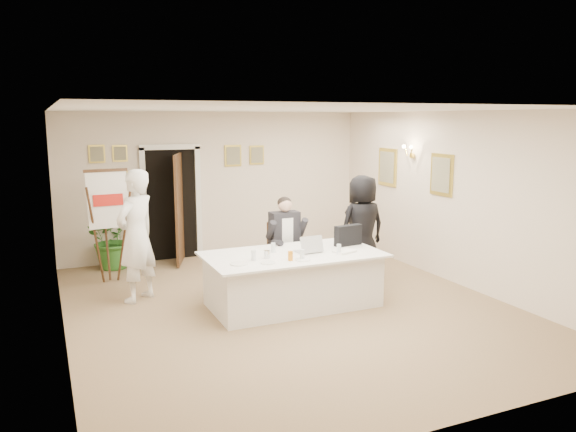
# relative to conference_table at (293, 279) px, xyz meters

# --- Properties ---
(floor) EXTENTS (7.00, 7.00, 0.00)m
(floor) POSITION_rel_conference_table_xyz_m (-0.09, -0.02, -0.39)
(floor) COLOR olive
(floor) RESTS_ON ground
(ceiling) EXTENTS (6.00, 7.00, 0.02)m
(ceiling) POSITION_rel_conference_table_xyz_m (-0.09, -0.02, 2.41)
(ceiling) COLOR white
(ceiling) RESTS_ON wall_back
(wall_back) EXTENTS (6.00, 0.10, 2.80)m
(wall_back) POSITION_rel_conference_table_xyz_m (-0.09, 3.48, 1.01)
(wall_back) COLOR beige
(wall_back) RESTS_ON floor
(wall_front) EXTENTS (6.00, 0.10, 2.80)m
(wall_front) POSITION_rel_conference_table_xyz_m (-0.09, -3.52, 1.01)
(wall_front) COLOR beige
(wall_front) RESTS_ON floor
(wall_left) EXTENTS (0.10, 7.00, 2.80)m
(wall_left) POSITION_rel_conference_table_xyz_m (-3.09, -0.02, 1.01)
(wall_left) COLOR beige
(wall_left) RESTS_ON floor
(wall_right) EXTENTS (0.10, 7.00, 2.80)m
(wall_right) POSITION_rel_conference_table_xyz_m (2.91, -0.02, 1.01)
(wall_right) COLOR beige
(wall_right) RESTS_ON floor
(doorway) EXTENTS (1.14, 0.86, 2.20)m
(doorway) POSITION_rel_conference_table_xyz_m (-0.97, 3.30, 0.65)
(doorway) COLOR black
(doorway) RESTS_ON floor
(pictures_back_wall) EXTENTS (3.40, 0.06, 0.80)m
(pictures_back_wall) POSITION_rel_conference_table_xyz_m (-0.89, 3.45, 1.46)
(pictures_back_wall) COLOR gold
(pictures_back_wall) RESTS_ON wall_back
(pictures_right_wall) EXTENTS (0.06, 2.20, 0.80)m
(pictures_right_wall) POSITION_rel_conference_table_xyz_m (2.88, 1.18, 1.36)
(pictures_right_wall) COLOR gold
(pictures_right_wall) RESTS_ON wall_right
(wall_sconce) EXTENTS (0.20, 0.30, 0.24)m
(wall_sconce) POSITION_rel_conference_table_xyz_m (2.81, 1.18, 1.71)
(wall_sconce) COLOR gold
(wall_sconce) RESTS_ON wall_right
(conference_table) EXTENTS (2.52, 1.35, 0.78)m
(conference_table) POSITION_rel_conference_table_xyz_m (0.00, 0.00, 0.00)
(conference_table) COLOR silver
(conference_table) RESTS_ON floor
(seated_man) EXTENTS (0.78, 0.81, 1.47)m
(seated_man) POSITION_rel_conference_table_xyz_m (0.29, 0.92, 0.34)
(seated_man) COLOR black
(seated_man) RESTS_ON floor
(flip_chart) EXTENTS (0.65, 0.43, 1.84)m
(flip_chart) POSITION_rel_conference_table_xyz_m (-2.28, 2.25, 0.46)
(flip_chart) COLOR #2F210F
(flip_chart) RESTS_ON floor
(standing_man) EXTENTS (0.85, 0.82, 1.96)m
(standing_man) POSITION_rel_conference_table_xyz_m (-2.01, 1.14, 0.59)
(standing_man) COLOR white
(standing_man) RESTS_ON floor
(standing_woman) EXTENTS (0.88, 0.59, 1.75)m
(standing_woman) POSITION_rel_conference_table_xyz_m (1.68, 0.88, 0.48)
(standing_woman) COLOR black
(standing_woman) RESTS_ON floor
(potted_palm) EXTENTS (1.05, 0.93, 1.10)m
(potted_palm) POSITION_rel_conference_table_xyz_m (-2.09, 3.18, 0.16)
(potted_palm) COLOR #2B6521
(potted_palm) RESTS_ON floor
(laptop) EXTENTS (0.38, 0.39, 0.28)m
(laptop) POSITION_rel_conference_table_xyz_m (0.24, -0.01, 0.52)
(laptop) COLOR #B7BABC
(laptop) RESTS_ON conference_table
(laptop_bag) EXTENTS (0.46, 0.18, 0.31)m
(laptop_bag) POSITION_rel_conference_table_xyz_m (0.98, 0.13, 0.54)
(laptop_bag) COLOR black
(laptop_bag) RESTS_ON conference_table
(paper_stack) EXTENTS (0.35, 0.30, 0.03)m
(paper_stack) POSITION_rel_conference_table_xyz_m (0.71, -0.25, 0.40)
(paper_stack) COLOR white
(paper_stack) RESTS_ON conference_table
(plate_left) EXTENTS (0.30, 0.30, 0.01)m
(plate_left) POSITION_rel_conference_table_xyz_m (-0.90, -0.27, 0.39)
(plate_left) COLOR white
(plate_left) RESTS_ON conference_table
(plate_mid) EXTENTS (0.23, 0.23, 0.01)m
(plate_mid) POSITION_rel_conference_table_xyz_m (-0.53, -0.37, 0.39)
(plate_mid) COLOR white
(plate_mid) RESTS_ON conference_table
(plate_near) EXTENTS (0.22, 0.22, 0.01)m
(plate_near) POSITION_rel_conference_table_xyz_m (-0.04, -0.41, 0.39)
(plate_near) COLOR white
(plate_near) RESTS_ON conference_table
(glass_a) EXTENTS (0.08, 0.08, 0.14)m
(glass_a) POSITION_rel_conference_table_xyz_m (-0.65, -0.15, 0.45)
(glass_a) COLOR silver
(glass_a) RESTS_ON conference_table
(glass_b) EXTENTS (0.08, 0.08, 0.14)m
(glass_b) POSITION_rel_conference_table_xyz_m (-0.03, -0.38, 0.45)
(glass_b) COLOR silver
(glass_b) RESTS_ON conference_table
(glass_c) EXTENTS (0.07, 0.07, 0.14)m
(glass_c) POSITION_rel_conference_table_xyz_m (0.59, -0.29, 0.45)
(glass_c) COLOR silver
(glass_c) RESTS_ON conference_table
(glass_d) EXTENTS (0.07, 0.07, 0.14)m
(glass_d) POSITION_rel_conference_table_xyz_m (-0.24, 0.17, 0.45)
(glass_d) COLOR silver
(glass_d) RESTS_ON conference_table
(oj_glass) EXTENTS (0.07, 0.07, 0.13)m
(oj_glass) POSITION_rel_conference_table_xyz_m (-0.20, -0.36, 0.45)
(oj_glass) COLOR orange
(oj_glass) RESTS_ON conference_table
(steel_jug) EXTENTS (0.10, 0.10, 0.11)m
(steel_jug) POSITION_rel_conference_table_xyz_m (-0.45, -0.12, 0.44)
(steel_jug) COLOR silver
(steel_jug) RESTS_ON conference_table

